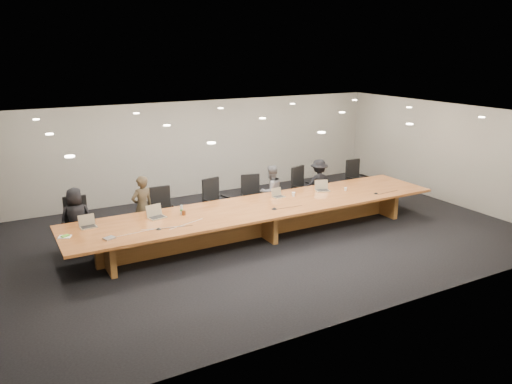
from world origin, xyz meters
TOP-DOWN VIEW (x-y plane):
  - ground at (0.00, 0.00)m, footprint 12.00×12.00m
  - back_wall at (0.00, 4.00)m, footprint 12.00×0.02m
  - conference_table at (0.00, 0.00)m, footprint 9.00×1.80m
  - chair_far_left at (-3.91, 1.24)m, footprint 0.65×0.65m
  - chair_left at (-2.00, 1.15)m, footprint 0.61×0.61m
  - chair_mid_left at (-0.59, 1.28)m, footprint 0.71×0.71m
  - chair_mid_right at (0.38, 1.19)m, footprint 0.72×0.72m
  - chair_right at (2.02, 1.25)m, footprint 0.76×0.76m
  - chair_far_right at (3.95, 1.34)m, footprint 0.60×0.60m
  - person_a at (-3.92, 1.23)m, footprint 0.71×0.49m
  - person_b at (-2.46, 1.26)m, footprint 0.61×0.48m
  - person_c at (0.90, 1.13)m, footprint 0.72×0.59m
  - person_d at (2.46, 1.19)m, footprint 0.97×0.69m
  - laptop_a at (-3.82, 0.41)m, footprint 0.34×0.26m
  - laptop_b at (-2.41, 0.32)m, footprint 0.41×0.33m
  - laptop_d at (0.68, 0.39)m, footprint 0.31×0.25m
  - laptop_e at (1.96, 0.33)m, footprint 0.41×0.35m
  - water_bottle at (-1.86, 0.31)m, footprint 0.08×0.08m
  - amber_mug at (-1.84, 0.22)m, footprint 0.09×0.09m
  - paper_cup_near at (1.04, 0.28)m, footprint 0.09×0.09m
  - paper_cup_far at (2.50, 0.08)m, footprint 0.08×0.08m
  - notepad at (-4.33, 0.07)m, footprint 0.28×0.26m
  - lime_gadget at (-4.32, 0.07)m, footprint 0.17×0.14m
  - av_box at (-3.60, -0.43)m, footprint 0.25×0.22m
  - mic_left at (-2.61, -0.38)m, footprint 0.13×0.13m
  - mic_center at (0.10, -0.37)m, footprint 0.18×0.18m
  - mic_right at (2.98, -0.53)m, footprint 0.14×0.14m

SIDE VIEW (x-z plane):
  - ground at x=0.00m, z-range 0.00..0.00m
  - conference_table at x=0.00m, z-range 0.15..0.90m
  - chair_far_right at x=3.95m, z-range 0.00..1.16m
  - chair_mid_right at x=0.38m, z-range 0.00..1.16m
  - chair_left at x=-2.00m, z-range 0.00..1.16m
  - chair_mid_left at x=-0.59m, z-range 0.00..1.17m
  - chair_far_left at x=-3.91m, z-range 0.00..1.18m
  - chair_right at x=2.02m, z-range 0.00..1.19m
  - person_d at x=2.46m, z-range 0.00..1.35m
  - person_c at x=0.90m, z-range 0.00..1.37m
  - person_a at x=-3.92m, z-range 0.00..1.40m
  - person_b at x=-2.46m, z-range 0.00..1.48m
  - notepad at x=-4.33m, z-range 0.75..0.76m
  - mic_left at x=-2.61m, z-range 0.75..0.78m
  - mic_right at x=2.98m, z-range 0.75..0.78m
  - av_box at x=-3.60m, z-range 0.75..0.78m
  - mic_center at x=0.10m, z-range 0.75..0.78m
  - lime_gadget at x=-4.32m, z-range 0.76..0.79m
  - paper_cup_far at x=2.50m, z-range 0.75..0.83m
  - amber_mug at x=-1.84m, z-range 0.75..0.85m
  - paper_cup_near at x=1.04m, z-range 0.75..0.85m
  - water_bottle at x=-1.86m, z-range 0.75..0.95m
  - laptop_d at x=0.68m, z-range 0.75..0.98m
  - laptop_a at x=-3.82m, z-range 0.75..1.01m
  - laptop_e at x=1.96m, z-range 0.75..1.02m
  - laptop_b at x=-2.41m, z-range 0.75..1.03m
  - back_wall at x=0.00m, z-range 0.00..2.80m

